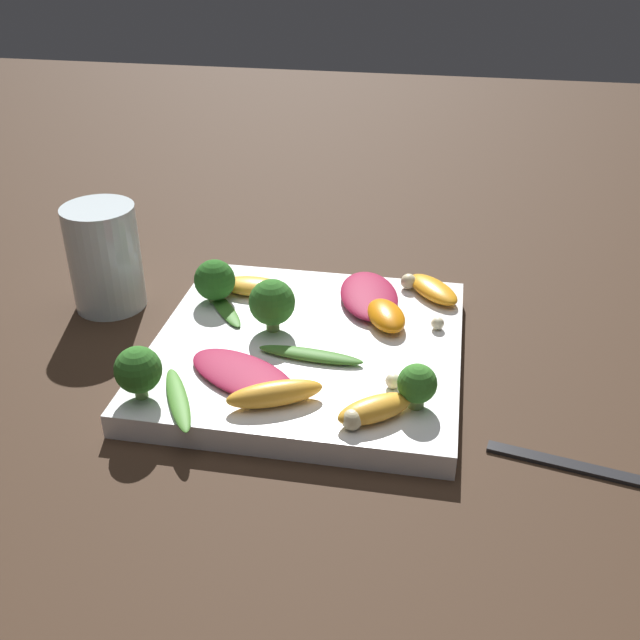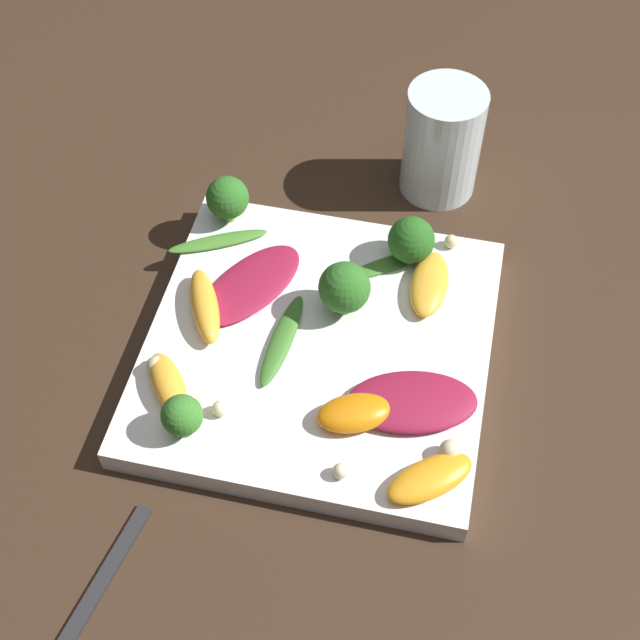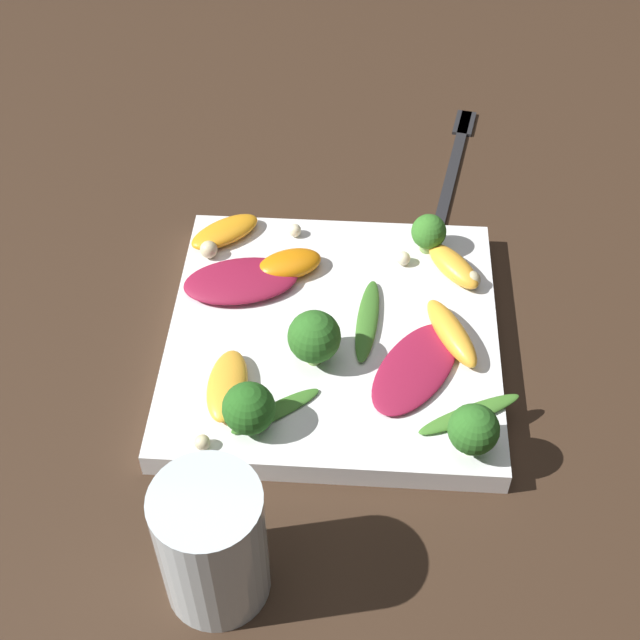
% 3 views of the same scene
% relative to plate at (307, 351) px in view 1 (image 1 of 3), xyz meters
% --- Properties ---
extents(ground_plane, '(2.40, 2.40, 0.00)m').
position_rel_plate_xyz_m(ground_plane, '(0.00, 0.00, -0.01)').
color(ground_plane, '#382619').
extents(plate, '(0.28, 0.28, 0.02)m').
position_rel_plate_xyz_m(plate, '(0.00, 0.00, 0.00)').
color(plate, white).
rests_on(plate, ground_plane).
extents(drinking_glass, '(0.07, 0.07, 0.11)m').
position_rel_plate_xyz_m(drinking_glass, '(0.07, 0.22, 0.04)').
color(drinking_glass, silver).
rests_on(drinking_glass, ground_plane).
extents(radicchio_leaf_0, '(0.10, 0.12, 0.01)m').
position_rel_plate_xyz_m(radicchio_leaf_0, '(-0.07, 0.04, 0.02)').
color(radicchio_leaf_0, maroon).
rests_on(radicchio_leaf_0, plate).
extents(radicchio_leaf_1, '(0.11, 0.08, 0.01)m').
position_rel_plate_xyz_m(radicchio_leaf_1, '(0.08, -0.05, 0.02)').
color(radicchio_leaf_1, maroon).
rests_on(radicchio_leaf_1, plate).
extents(orange_segment_0, '(0.06, 0.07, 0.02)m').
position_rel_plate_xyz_m(orange_segment_0, '(-0.10, -0.07, 0.02)').
color(orange_segment_0, '#FCAD33').
rests_on(orange_segment_0, plate).
extents(orange_segment_1, '(0.07, 0.05, 0.02)m').
position_rel_plate_xyz_m(orange_segment_1, '(0.04, -0.07, 0.02)').
color(orange_segment_1, orange).
rests_on(orange_segment_1, plate).
extents(orange_segment_2, '(0.05, 0.08, 0.02)m').
position_rel_plate_xyz_m(orange_segment_2, '(-0.10, 0.01, 0.02)').
color(orange_segment_2, '#FCAD33').
rests_on(orange_segment_2, plate).
extents(orange_segment_3, '(0.03, 0.07, 0.02)m').
position_rel_plate_xyz_m(orange_segment_3, '(0.08, 0.07, 0.02)').
color(orange_segment_3, '#FCAD33').
rests_on(orange_segment_3, plate).
extents(orange_segment_4, '(0.07, 0.07, 0.01)m').
position_rel_plate_xyz_m(orange_segment_4, '(0.11, -0.11, 0.02)').
color(orange_segment_4, orange).
rests_on(orange_segment_4, plate).
extents(broccoli_floret_0, '(0.04, 0.04, 0.05)m').
position_rel_plate_xyz_m(broccoli_floret_0, '(0.01, 0.04, 0.04)').
color(broccoli_floret_0, '#7A9E51').
rests_on(broccoli_floret_0, plate).
extents(broccoli_floret_1, '(0.04, 0.04, 0.04)m').
position_rel_plate_xyz_m(broccoli_floret_1, '(0.06, 0.10, 0.03)').
color(broccoli_floret_1, '#7A9E51').
rests_on(broccoli_floret_1, plate).
extents(broccoli_floret_2, '(0.03, 0.03, 0.04)m').
position_rel_plate_xyz_m(broccoli_floret_2, '(-0.08, -0.10, 0.03)').
color(broccoli_floret_2, '#7A9E51').
rests_on(broccoli_floret_2, plate).
extents(broccoli_floret_3, '(0.04, 0.04, 0.05)m').
position_rel_plate_xyz_m(broccoli_floret_3, '(-0.11, 0.12, 0.04)').
color(broccoli_floret_3, '#84AD5B').
rests_on(broccoli_floret_3, plate).
extents(arugula_sprig_0, '(0.03, 0.10, 0.01)m').
position_rel_plate_xyz_m(arugula_sprig_0, '(-0.03, -0.01, 0.01)').
color(arugula_sprig_0, '#3D7528').
rests_on(arugula_sprig_0, plate).
extents(arugula_sprig_1, '(0.09, 0.06, 0.01)m').
position_rel_plate_xyz_m(arugula_sprig_1, '(-0.11, 0.08, 0.01)').
color(arugula_sprig_1, '#47842D').
rests_on(arugula_sprig_1, plate).
extents(arugula_sprig_2, '(0.07, 0.06, 0.00)m').
position_rel_plate_xyz_m(arugula_sprig_2, '(0.04, 0.09, 0.01)').
color(arugula_sprig_2, '#3D7528').
rests_on(arugula_sprig_2, plate).
extents(macadamia_nut_0, '(0.01, 0.01, 0.01)m').
position_rel_plate_xyz_m(macadamia_nut_0, '(-0.06, -0.08, 0.02)').
color(macadamia_nut_0, beige).
rests_on(macadamia_nut_0, plate).
extents(macadamia_nut_1, '(0.01, 0.01, 0.01)m').
position_rel_plate_xyz_m(macadamia_nut_1, '(0.04, -0.12, 0.02)').
color(macadamia_nut_1, beige).
rests_on(macadamia_nut_1, plate).
extents(macadamia_nut_2, '(0.02, 0.02, 0.02)m').
position_rel_plate_xyz_m(macadamia_nut_2, '(-0.12, -0.06, 0.02)').
color(macadamia_nut_2, beige).
rests_on(macadamia_nut_2, plate).
extents(macadamia_nut_3, '(0.01, 0.01, 0.01)m').
position_rel_plate_xyz_m(macadamia_nut_3, '(0.09, 0.13, 0.02)').
color(macadamia_nut_3, beige).
rests_on(macadamia_nut_3, plate).
extents(macadamia_nut_4, '(0.02, 0.02, 0.02)m').
position_rel_plate_xyz_m(macadamia_nut_4, '(0.12, -0.08, 0.02)').
color(macadamia_nut_4, beige).
rests_on(macadamia_nut_4, plate).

